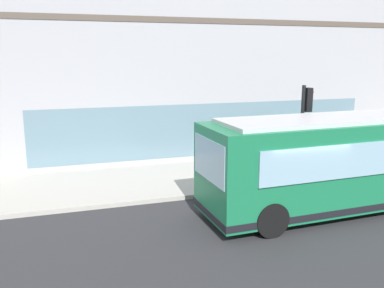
% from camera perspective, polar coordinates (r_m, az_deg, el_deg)
% --- Properties ---
extents(ground, '(120.00, 120.00, 0.00)m').
position_cam_1_polar(ground, '(13.33, 13.06, -9.99)').
color(ground, '#2D2D30').
extents(sidewalk_curb, '(4.52, 40.00, 0.15)m').
position_cam_1_polar(sidewalk_curb, '(17.41, 4.92, -4.18)').
color(sidewalk_curb, '#B2ADA3').
rests_on(sidewalk_curb, ground).
extents(building_corner, '(9.27, 22.69, 11.69)m').
position_cam_1_polar(building_corner, '(23.22, -1.53, 14.31)').
color(building_corner, '#A8A8AD').
rests_on(building_corner, ground).
extents(city_bus_nearside, '(2.90, 10.12, 3.07)m').
position_cam_1_polar(city_bus_nearside, '(14.43, 21.03, -2.31)').
color(city_bus_nearside, '#197247').
rests_on(city_bus_nearside, ground).
extents(traffic_light_near_corner, '(0.32, 0.49, 3.71)m').
position_cam_1_polar(traffic_light_near_corner, '(16.31, 15.34, 3.90)').
color(traffic_light_near_corner, black).
rests_on(traffic_light_near_corner, sidewalk_curb).
extents(fire_hydrant, '(0.35, 0.35, 0.74)m').
position_cam_1_polar(fire_hydrant, '(22.15, 22.53, -0.37)').
color(fire_hydrant, yellow).
rests_on(fire_hydrant, sidewalk_curb).
extents(pedestrian_near_building_entrance, '(0.32, 0.32, 1.59)m').
position_cam_1_polar(pedestrian_near_building_entrance, '(19.35, 10.09, 0.32)').
color(pedestrian_near_building_entrance, '#99994C').
rests_on(pedestrian_near_building_entrance, sidewalk_curb).
extents(pedestrian_near_hydrant, '(0.32, 0.32, 1.70)m').
position_cam_1_polar(pedestrian_near_hydrant, '(20.74, 17.36, 0.95)').
color(pedestrian_near_hydrant, '#99994C').
rests_on(pedestrian_near_hydrant, sidewalk_curb).
extents(pedestrian_walking_along_curb, '(0.32, 0.32, 1.79)m').
position_cam_1_polar(pedestrian_walking_along_curb, '(18.16, 12.62, -0.14)').
color(pedestrian_walking_along_curb, black).
rests_on(pedestrian_walking_along_curb, sidewalk_curb).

